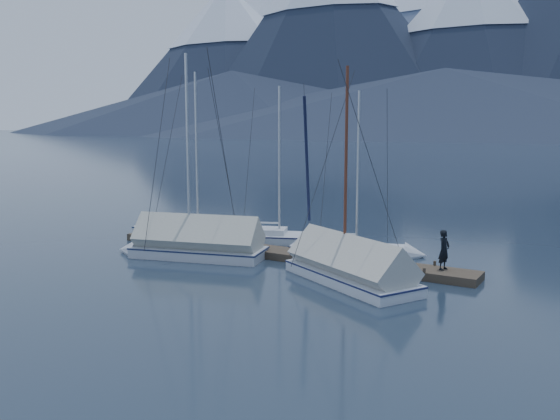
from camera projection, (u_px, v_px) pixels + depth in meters
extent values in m
plane|color=black|center=(256.00, 266.00, 25.64)|extent=(1000.00, 1000.00, 0.00)
cone|color=#475675|center=(271.00, 54.00, 504.99)|extent=(308.00, 308.00, 130.00)
cone|color=silver|center=(271.00, 8.00, 499.47)|extent=(133.24, 133.24, 54.60)
cone|color=#475675|center=(455.00, 31.00, 443.98)|extent=(352.00, 352.00, 150.00)
cone|color=#192133|center=(227.00, 60.00, 385.37)|extent=(209.00, 209.00, 95.00)
cone|color=silver|center=(226.00, 15.00, 381.32)|extent=(90.41, 90.41, 39.90)
cone|color=#192133|center=(326.00, 31.00, 330.39)|extent=(190.00, 190.00, 115.00)
cone|color=#192133|center=(466.00, 47.00, 302.42)|extent=(171.00, 171.00, 90.00)
cone|color=#192133|center=(232.00, 103.00, 326.91)|extent=(364.00, 364.00, 35.00)
cone|color=#192133|center=(444.00, 103.00, 257.57)|extent=(416.00, 416.00, 30.00)
cube|color=#382D23|center=(280.00, 253.00, 27.31)|extent=(18.00, 1.50, 0.34)
cube|color=black|center=(180.00, 245.00, 30.40)|extent=(3.00, 1.30, 0.30)
cube|color=black|center=(280.00, 258.00, 27.34)|extent=(3.00, 1.30, 0.30)
cube|color=black|center=(405.00, 275.00, 24.28)|extent=(3.00, 1.30, 0.30)
cylinder|color=#382D23|center=(160.00, 231.00, 31.96)|extent=(0.12, 0.12, 0.35)
cylinder|color=#382D23|center=(141.00, 235.00, 30.77)|extent=(0.12, 0.12, 0.35)
cylinder|color=#382D23|center=(204.00, 237.00, 30.43)|extent=(0.12, 0.12, 0.35)
cylinder|color=#382D23|center=(186.00, 241.00, 29.24)|extent=(0.12, 0.12, 0.35)
cylinder|color=#382D23|center=(252.00, 243.00, 28.90)|extent=(0.12, 0.12, 0.35)
cylinder|color=#382D23|center=(236.00, 248.00, 27.71)|extent=(0.12, 0.12, 0.35)
cylinder|color=#382D23|center=(306.00, 249.00, 27.37)|extent=(0.12, 0.12, 0.35)
cylinder|color=#382D23|center=(291.00, 255.00, 26.18)|extent=(0.12, 0.12, 0.35)
cylinder|color=#382D23|center=(367.00, 257.00, 25.84)|extent=(0.12, 0.12, 0.35)
cylinder|color=#382D23|center=(354.00, 263.00, 24.65)|extent=(0.12, 0.12, 0.35)
cylinder|color=#382D23|center=(435.00, 265.00, 24.31)|extent=(0.12, 0.12, 0.35)
cylinder|color=#382D23|center=(424.00, 272.00, 23.12)|extent=(0.12, 0.12, 0.35)
cube|color=silver|center=(191.00, 233.00, 32.72)|extent=(6.54, 3.22, 0.69)
cube|color=silver|center=(192.00, 238.00, 32.77)|extent=(5.45, 2.12, 0.31)
cube|color=#182449|center=(191.00, 228.00, 32.68)|extent=(6.61, 3.25, 0.06)
cone|color=silver|center=(251.00, 237.00, 31.48)|extent=(1.50, 2.18, 2.01)
cube|color=silver|center=(186.00, 224.00, 32.76)|extent=(2.43, 1.84, 0.31)
cylinder|color=#B2B7BF|center=(197.00, 151.00, 31.93)|extent=(0.13, 0.13, 8.35)
cylinder|color=#B2B7BF|center=(175.00, 214.00, 32.94)|extent=(2.79, 0.62, 0.09)
cylinder|color=#26262B|center=(223.00, 151.00, 31.39)|extent=(0.61, 3.11, 8.36)
cube|color=silver|center=(272.00, 239.00, 30.90)|extent=(5.97, 3.84, 0.62)
cube|color=silver|center=(272.00, 245.00, 30.94)|extent=(4.87, 2.73, 0.28)
cube|color=#181644|center=(272.00, 235.00, 30.86)|extent=(6.03, 3.88, 0.06)
cone|color=silver|center=(335.00, 242.00, 30.37)|extent=(1.63, 2.07, 1.82)
cube|color=silver|center=(267.00, 231.00, 30.88)|extent=(2.33, 1.96, 0.28)
cylinder|color=#B2B7BF|center=(279.00, 161.00, 30.25)|extent=(0.11, 0.11, 7.56)
cylinder|color=#B2B7BF|center=(254.00, 222.00, 30.93)|extent=(2.41, 1.01, 0.09)
cylinder|color=#26262B|center=(307.00, 161.00, 30.01)|extent=(1.07, 2.67, 7.57)
cube|color=silver|center=(349.00, 251.00, 28.05)|extent=(5.68, 3.25, 0.59)
cube|color=silver|center=(349.00, 257.00, 28.09)|extent=(4.68, 2.24, 0.27)
cube|color=#182549|center=(349.00, 246.00, 28.01)|extent=(5.74, 3.28, 0.05)
cone|color=silver|center=(416.00, 255.00, 27.27)|extent=(1.44, 1.93, 1.73)
cube|color=silver|center=(343.00, 242.00, 28.06)|extent=(2.17, 1.74, 0.27)
cylinder|color=#B2B7BF|center=(358.00, 170.00, 27.40)|extent=(0.11, 0.11, 7.19)
cylinder|color=#B2B7BF|center=(330.00, 233.00, 28.15)|extent=(2.35, 0.76, 0.08)
cylinder|color=#26262B|center=(387.00, 170.00, 27.06)|extent=(0.79, 2.61, 7.20)
cube|color=silver|center=(350.00, 280.00, 22.87)|extent=(6.34, 4.74, 0.64)
cube|color=silver|center=(350.00, 287.00, 22.91)|extent=(5.09, 3.47, 0.29)
cube|color=#181E4A|center=(350.00, 273.00, 22.83)|extent=(6.41, 4.79, 0.06)
cone|color=silver|center=(302.00, 262.00, 25.81)|extent=(1.92, 2.32, 2.06)
cylinder|color=#592819|center=(346.00, 170.00, 22.59)|extent=(0.12, 0.12, 7.80)
cylinder|color=#592819|center=(367.00, 262.00, 21.91)|extent=(2.44, 1.36, 0.09)
cylinder|color=#26262B|center=(323.00, 168.00, 23.87)|extent=(1.46, 2.70, 7.81)
cube|color=#B0AEA4|center=(351.00, 262.00, 22.77)|extent=(6.10, 4.64, 2.19)
cube|color=silver|center=(199.00, 255.00, 27.26)|extent=(6.45, 3.69, 0.72)
cube|color=silver|center=(199.00, 261.00, 27.31)|extent=(5.31, 2.51, 0.33)
cube|color=#172146|center=(199.00, 248.00, 27.22)|extent=(6.51, 3.72, 0.07)
cone|color=silver|center=(130.00, 250.00, 28.22)|extent=(1.70, 2.33, 2.09)
cylinder|color=#B2B7BF|center=(188.00, 152.00, 26.70)|extent=(0.13, 0.13, 8.70)
cylinder|color=#B2B7BF|center=(221.00, 234.00, 26.82)|extent=(2.67, 0.81, 0.10)
cylinder|color=#26262B|center=(157.00, 152.00, 27.11)|extent=(0.83, 2.97, 8.71)
cube|color=#AAABA0|center=(198.00, 238.00, 27.14)|extent=(6.16, 3.65, 2.21)
imported|color=black|center=(444.00, 250.00, 23.51)|extent=(0.51, 0.66, 1.60)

